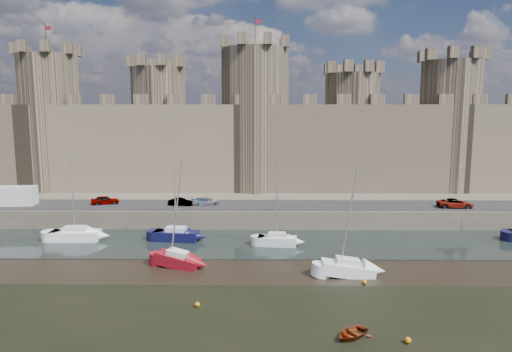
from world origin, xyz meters
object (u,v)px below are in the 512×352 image
object	(u,v)px
car_1	(181,202)
van	(12,196)
car_3	(455,203)
sailboat_5	(348,268)
sailboat_0	(75,234)
sailboat_2	(277,240)
sailboat_4	(178,259)
car_0	(105,200)
sailboat_1	(176,234)
car_2	(206,201)

from	to	relation	value
car_1	van	world-z (taller)	van
car_3	sailboat_5	size ratio (longest dim) A/B	0.43
sailboat_0	sailboat_2	distance (m)	24.22
car_1	car_3	bearing A→B (deg)	-82.25
car_1	car_3	xyz separation A→B (m)	(37.25, -0.96, 0.09)
car_1	sailboat_2	size ratio (longest dim) A/B	0.35
sailboat_4	sailboat_5	xyz separation A→B (m)	(16.54, -2.34, -0.01)
car_0	van	distance (m)	12.61
sailboat_1	car_2	bearing A→B (deg)	81.77
car_0	sailboat_4	bearing A→B (deg)	-162.71
sailboat_5	car_1	bearing A→B (deg)	133.78
car_1	van	distance (m)	23.30
sailboat_2	car_3	bearing A→B (deg)	28.79
car_2	sailboat_1	distance (m)	9.66
sailboat_1	car_1	bearing A→B (deg)	103.21
car_1	sailboat_0	size ratio (longest dim) A/B	0.31
sailboat_1	sailboat_4	size ratio (longest dim) A/B	0.99
sailboat_0	sailboat_4	size ratio (longest dim) A/B	1.01
sailboat_0	sailboat_1	size ratio (longest dim) A/B	1.02
sailboat_1	van	bearing A→B (deg)	167.73
van	sailboat_0	xyz separation A→B (m)	(12.06, -8.67, -3.00)
car_3	sailboat_4	bearing A→B (deg)	119.79
sailboat_0	sailboat_2	bearing A→B (deg)	-5.01
car_1	sailboat_4	bearing A→B (deg)	-161.90
sailboat_1	sailboat_5	xyz separation A→B (m)	(18.40, -11.43, -0.06)
car_2	sailboat_1	size ratio (longest dim) A/B	0.37
car_0	sailboat_1	world-z (taller)	sailboat_1
car_0	car_3	distance (m)	48.00
car_1	sailboat_0	bearing A→B (deg)	136.82
car_2	sailboat_2	distance (m)	14.70
van	sailboat_0	distance (m)	15.15
car_0	sailboat_0	size ratio (longest dim) A/B	0.34
sailboat_2	sailboat_5	bearing A→B (deg)	-48.78
sailboat_2	sailboat_5	world-z (taller)	sailboat_5
van	sailboat_5	xyz separation A→B (m)	(42.57, -19.99, -3.07)
sailboat_2	car_2	bearing A→B (deg)	138.47
car_1	car_2	size ratio (longest dim) A/B	0.86
car_0	sailboat_2	bearing A→B (deg)	-134.32
sailboat_0	sailboat_1	distance (m)	12.12
sailboat_0	sailboat_2	world-z (taller)	sailboat_0
car_0	sailboat_5	bearing A→B (deg)	-143.56
sailboat_4	sailboat_2	bearing A→B (deg)	53.76
car_2	sailboat_1	xyz separation A→B (m)	(-2.50, -9.06, -2.24)
car_3	sailboat_2	size ratio (longest dim) A/B	0.48
car_0	sailboat_1	xyz separation A→B (m)	(11.62, -9.35, -2.31)
sailboat_5	car_2	bearing A→B (deg)	127.56
car_3	sailboat_5	distance (m)	26.26
car_2	sailboat_1	world-z (taller)	sailboat_1
car_3	car_2	bearing A→B (deg)	91.50
car_3	sailboat_0	xyz separation A→B (m)	(-48.47, -7.69, -2.31)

